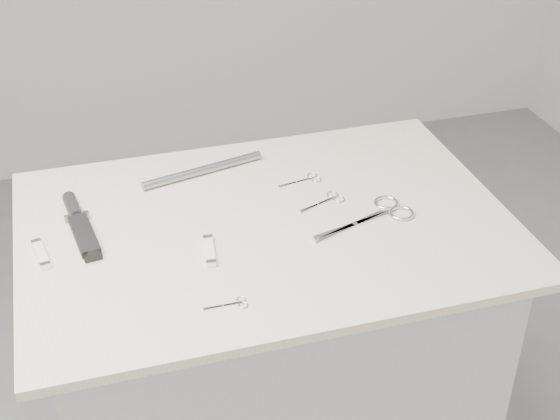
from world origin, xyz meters
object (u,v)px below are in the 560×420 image
object	(u,v)px
large_shears	(380,214)
pocket_knife_a	(210,251)
pocket_knife_b	(41,254)
metal_rail	(203,170)
plinth	(268,386)
embroidery_scissors_a	(328,200)
sheathed_knife	(79,222)
embroidery_scissors_b	(306,180)
tiny_scissors	(232,304)

from	to	relation	value
large_shears	pocket_knife_a	size ratio (longest dim) A/B	2.46
pocket_knife_b	metal_rail	xyz separation A→B (m)	(0.36, 0.22, 0.00)
plinth	embroidery_scissors_a	distance (m)	0.50
pocket_knife_a	metal_rail	bearing A→B (deg)	-1.89
plinth	sheathed_knife	xyz separation A→B (m)	(-0.37, 0.10, 0.48)
plinth	metal_rail	world-z (taller)	metal_rail
embroidery_scissors_b	pocket_knife_b	world-z (taller)	pocket_knife_b
plinth	metal_rail	size ratio (longest dim) A/B	3.10
pocket_knife_a	pocket_knife_b	bearing A→B (deg)	82.85
pocket_knife_b	embroidery_scissors_b	bearing A→B (deg)	-87.66
tiny_scissors	pocket_knife_b	size ratio (longest dim) A/B	0.81
pocket_knife_b	pocket_knife_a	bearing A→B (deg)	-114.70
embroidery_scissors_b	pocket_knife_a	size ratio (longest dim) A/B	1.07
pocket_knife_a	pocket_knife_b	size ratio (longest dim) A/B	0.99
embroidery_scissors_a	plinth	bearing A→B (deg)	174.32
embroidery_scissors_b	plinth	bearing A→B (deg)	-143.97
sheathed_knife	tiny_scissors	bearing A→B (deg)	-151.81
tiny_scissors	pocket_knife_a	distance (m)	0.16
embroidery_scissors_a	sheathed_knife	size ratio (longest dim) A/B	0.48
plinth	pocket_knife_b	distance (m)	0.65
embroidery_scissors_b	pocket_knife_a	world-z (taller)	pocket_knife_a
embroidery_scissors_a	tiny_scissors	distance (m)	0.39
plinth	pocket_knife_b	xyz separation A→B (m)	(-0.45, 0.01, 0.48)
metal_rail	embroidery_scissors_a	bearing A→B (deg)	-38.90
metal_rail	large_shears	bearing A→B (deg)	-40.26
plinth	tiny_scissors	bearing A→B (deg)	-118.57
embroidery_scissors_b	sheathed_knife	bearing A→B (deg)	174.18
tiny_scissors	pocket_knife_a	xyz separation A→B (m)	(-0.00, 0.16, 0.00)
embroidery_scissors_a	embroidery_scissors_b	bearing A→B (deg)	79.87
tiny_scissors	pocket_knife_a	bearing A→B (deg)	91.84
tiny_scissors	sheathed_knife	bearing A→B (deg)	125.86
embroidery_scissors_a	tiny_scissors	xyz separation A→B (m)	(-0.28, -0.28, -0.00)
plinth	metal_rail	xyz separation A→B (m)	(-0.09, 0.23, 0.48)
pocket_knife_b	embroidery_scissors_a	bearing A→B (deg)	-97.00
large_shears	embroidery_scissors_b	bearing A→B (deg)	102.89
tiny_scissors	large_shears	bearing A→B (deg)	28.44
embroidery_scissors_b	metal_rail	size ratio (longest dim) A/B	0.35
plinth	pocket_knife_b	world-z (taller)	pocket_knife_b
embroidery_scissors_b	embroidery_scissors_a	bearing A→B (deg)	-89.38
embroidery_scissors_b	metal_rail	world-z (taller)	metal_rail
large_shears	pocket_knife_a	distance (m)	0.37
plinth	tiny_scissors	distance (m)	0.54
pocket_knife_b	sheathed_knife	bearing A→B (deg)	-51.82
embroidery_scissors_b	tiny_scissors	bearing A→B (deg)	-135.11
sheathed_knife	pocket_knife_a	world-z (taller)	sheathed_knife
large_shears	metal_rail	xyz separation A→B (m)	(-0.32, 0.27, 0.01)
embroidery_scissors_a	metal_rail	xyz separation A→B (m)	(-0.23, 0.19, 0.01)
embroidery_scissors_a	sheathed_knife	xyz separation A→B (m)	(-0.52, 0.05, 0.01)
large_shears	embroidery_scissors_a	size ratio (longest dim) A/B	2.12
plinth	tiny_scissors	world-z (taller)	tiny_scissors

